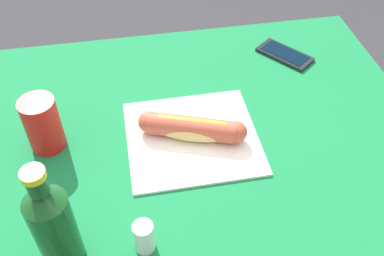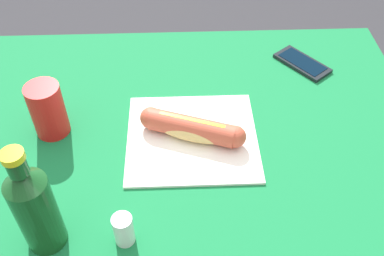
% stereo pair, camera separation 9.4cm
% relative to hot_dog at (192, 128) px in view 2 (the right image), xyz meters
% --- Properties ---
extents(dining_table, '(1.08, 0.83, 0.74)m').
position_rel_hot_dog_xyz_m(dining_table, '(0.02, 0.00, -0.17)').
color(dining_table, brown).
rests_on(dining_table, ground).
extents(paper_wrapper, '(0.28, 0.27, 0.01)m').
position_rel_hot_dog_xyz_m(paper_wrapper, '(-0.00, -0.00, -0.03)').
color(paper_wrapper, white).
rests_on(paper_wrapper, dining_table).
extents(hot_dog, '(0.22, 0.11, 0.05)m').
position_rel_hot_dog_xyz_m(hot_dog, '(0.00, 0.00, 0.00)').
color(hot_dog, '#DBB26B').
rests_on(hot_dog, paper_wrapper).
extents(cell_phone, '(0.14, 0.15, 0.01)m').
position_rel_hot_dog_xyz_m(cell_phone, '(-0.30, -0.25, -0.03)').
color(cell_phone, black).
rests_on(cell_phone, dining_table).
extents(soda_bottle, '(0.07, 0.07, 0.23)m').
position_rel_hot_dog_xyz_m(soda_bottle, '(0.27, 0.24, 0.07)').
color(soda_bottle, '#14471E').
rests_on(soda_bottle, dining_table).
extents(drinking_cup, '(0.07, 0.07, 0.12)m').
position_rel_hot_dog_xyz_m(drinking_cup, '(0.31, -0.03, 0.03)').
color(drinking_cup, red).
rests_on(drinking_cup, dining_table).
extents(salt_shaker, '(0.04, 0.04, 0.06)m').
position_rel_hot_dog_xyz_m(salt_shaker, '(0.13, 0.25, 0.00)').
color(salt_shaker, silver).
rests_on(salt_shaker, dining_table).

